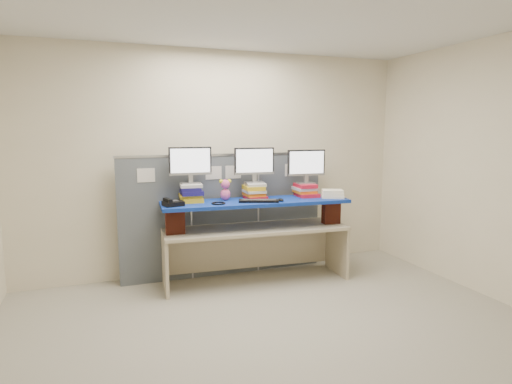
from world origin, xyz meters
name	(u,v)px	position (x,y,z in m)	size (l,w,h in m)	color
room	(283,180)	(0.00, 0.00, 1.40)	(5.00, 4.00, 2.80)	#EFE4C5
cubicle_partition	(225,214)	(0.00, 1.78, 0.77)	(2.60, 0.06, 1.53)	#4D545B
desk	(256,238)	(0.27, 1.40, 0.53)	(2.23, 0.79, 0.67)	#C5B696
brick_pier_left	(175,221)	(-0.69, 1.41, 0.81)	(0.21, 0.11, 0.29)	maroon
brick_pier_right	(331,212)	(1.22, 1.28, 0.81)	(0.21, 0.11, 0.29)	maroon
blue_board	(256,202)	(0.27, 1.40, 0.97)	(2.21, 0.55, 0.04)	navy
book_stack_left	(191,193)	(-0.47, 1.57, 1.10)	(0.29, 0.32, 0.21)	gold
book_stack_center	(254,191)	(0.29, 1.51, 1.09)	(0.27, 0.30, 0.19)	red
book_stack_right	(305,190)	(0.96, 1.47, 1.07)	(0.28, 0.32, 0.16)	red
monitor_left	(190,163)	(-0.47, 1.57, 1.44)	(0.49, 0.15, 0.42)	#939498
monitor_center	(254,163)	(0.29, 1.51, 1.43)	(0.49, 0.15, 0.42)	#939498
monitor_right	(306,165)	(0.96, 1.47, 1.39)	(0.49, 0.15, 0.42)	#939498
keyboard	(259,201)	(0.26, 1.28, 1.01)	(0.48, 0.30, 0.03)	black
mouse	(281,200)	(0.52, 1.24, 1.01)	(0.06, 0.11, 0.03)	black
desk_phone	(172,203)	(-0.72, 1.37, 1.02)	(0.24, 0.22, 0.09)	black
headset	(218,203)	(-0.21, 1.31, 1.00)	(0.16, 0.16, 0.02)	black
plush_toy	(225,190)	(-0.07, 1.53, 1.12)	(0.15, 0.11, 0.25)	#EC5997
binder_stack	(332,194)	(1.22, 1.26, 1.04)	(0.33, 0.30, 0.10)	white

